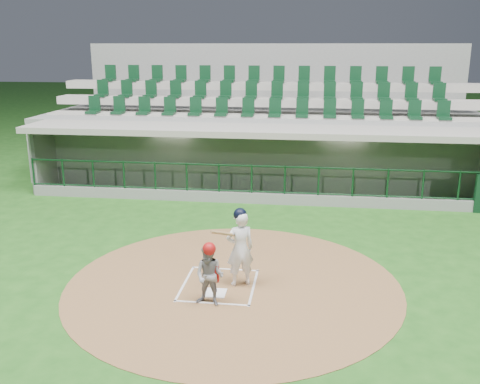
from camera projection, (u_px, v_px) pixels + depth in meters
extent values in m
plane|color=#1C4F16|center=(221.00, 280.00, 11.78)|extent=(120.00, 120.00, 0.00)
cylinder|color=brown|center=(233.00, 284.00, 11.55)|extent=(7.20, 7.20, 0.01)
cube|color=white|center=(216.00, 293.00, 11.11)|extent=(0.43, 0.43, 0.02)
cube|color=white|center=(185.00, 283.00, 11.59)|extent=(0.05, 1.80, 0.01)
cube|color=silver|center=(253.00, 287.00, 11.40)|extent=(0.05, 1.80, 0.01)
cube|color=white|center=(225.00, 269.00, 12.31)|extent=(1.55, 0.05, 0.01)
cube|color=white|center=(212.00, 303.00, 10.68)|extent=(1.55, 0.05, 0.01)
cube|color=slate|center=(256.00, 206.00, 19.10)|extent=(15.00, 3.00, 0.10)
cube|color=slate|center=(261.00, 158.00, 20.25)|extent=(15.00, 0.20, 2.70)
cube|color=beige|center=(261.00, 152.00, 20.07)|extent=(13.50, 0.04, 0.90)
cube|color=slate|center=(54.00, 161.00, 19.68)|extent=(0.20, 3.00, 2.70)
cube|color=gray|center=(256.00, 127.00, 18.10)|extent=(15.40, 3.50, 0.20)
cube|color=slate|center=(251.00, 199.00, 17.43)|extent=(15.00, 0.15, 0.40)
cube|color=black|center=(252.00, 151.00, 17.01)|extent=(15.00, 0.01, 0.95)
cube|color=brown|center=(259.00, 190.00, 20.02)|extent=(12.75, 0.40, 0.45)
cube|color=white|center=(172.00, 128.00, 18.75)|extent=(1.30, 0.35, 0.04)
cube|color=white|center=(345.00, 132.00, 17.98)|extent=(1.30, 0.35, 0.04)
imported|color=#A31A11|center=(155.00, 174.00, 19.94)|extent=(1.16, 0.74, 1.71)
imported|color=#9C1A10|center=(232.00, 171.00, 19.89)|extent=(1.21, 0.82, 1.91)
imported|color=#B21F13|center=(288.00, 175.00, 19.47)|extent=(1.03, 0.84, 1.82)
imported|color=#B11313|center=(391.00, 182.00, 18.95)|extent=(1.54, 0.59, 1.62)
cube|color=gray|center=(265.00, 143.00, 21.75)|extent=(17.00, 6.50, 2.50)
cube|color=#9F9B8F|center=(262.00, 119.00, 20.01)|extent=(16.60, 0.95, 0.30)
cube|color=#9D968D|center=(264.00, 102.00, 20.77)|extent=(16.60, 0.95, 0.30)
cube|color=gray|center=(266.00, 86.00, 21.53)|extent=(16.60, 0.95, 0.30)
cube|color=slate|center=(272.00, 100.00, 24.58)|extent=(17.00, 0.25, 5.05)
imported|color=white|center=(240.00, 249.00, 11.31)|extent=(0.71, 0.60, 1.65)
sphere|color=black|center=(240.00, 215.00, 11.11)|extent=(0.28, 0.28, 0.28)
cylinder|color=#A2794A|center=(226.00, 234.00, 10.99)|extent=(0.58, 0.79, 0.39)
imported|color=gray|center=(210.00, 276.00, 10.48)|extent=(0.68, 0.57, 1.23)
sphere|color=#A91212|center=(209.00, 249.00, 10.33)|extent=(0.26, 0.26, 0.26)
cube|color=#AB1712|center=(211.00, 273.00, 10.63)|extent=(0.32, 0.10, 0.35)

